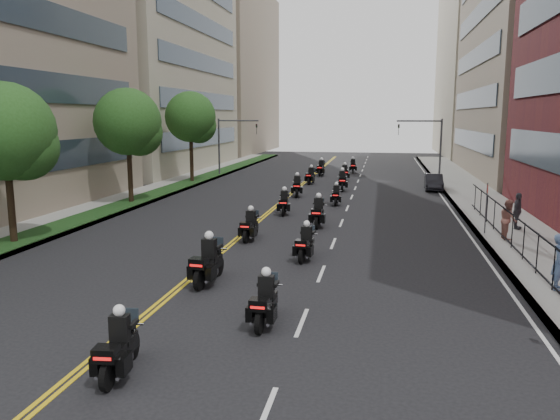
# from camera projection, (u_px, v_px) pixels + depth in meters

# --- Properties ---
(ground) EXTENTS (160.00, 160.00, 0.00)m
(ground) POSITION_uv_depth(u_px,v_px,m) (116.00, 399.00, 11.41)
(ground) COLOR black
(ground) RESTS_ON ground
(sidewalk_right) EXTENTS (4.00, 90.00, 0.15)m
(sidewalk_right) POSITION_uv_depth(u_px,v_px,m) (491.00, 211.00, 33.42)
(sidewalk_right) COLOR gray
(sidewalk_right) RESTS_ON ground
(sidewalk_left) EXTENTS (4.00, 90.00, 0.15)m
(sidewalk_left) POSITION_uv_depth(u_px,v_px,m) (127.00, 200.00, 37.79)
(sidewalk_left) COLOR gray
(sidewalk_left) RESTS_ON ground
(grass_strip) EXTENTS (2.00, 90.00, 0.04)m
(grass_strip) POSITION_uv_depth(u_px,v_px,m) (138.00, 199.00, 37.63)
(grass_strip) COLOR #143513
(grass_strip) RESTS_ON sidewalk_left
(building_right_far) EXTENTS (15.00, 28.00, 26.00)m
(building_right_far) POSITION_uv_depth(u_px,v_px,m) (496.00, 67.00, 80.81)
(building_right_far) COLOR #A49F84
(building_right_far) RESTS_ON ground
(building_left_mid) EXTENTS (16.11, 28.00, 34.00)m
(building_left_mid) POSITION_uv_depth(u_px,v_px,m) (131.00, 11.00, 59.00)
(building_left_mid) COLOR #A49F84
(building_left_mid) RESTS_ON ground
(building_left_far) EXTENTS (16.00, 28.00, 26.00)m
(building_left_far) POSITION_uv_depth(u_px,v_px,m) (215.00, 71.00, 88.74)
(building_left_far) COLOR gray
(building_left_far) RESTS_ON ground
(iron_fence) EXTENTS (0.05, 28.00, 1.50)m
(iron_fence) POSITION_uv_depth(u_px,v_px,m) (530.00, 247.00, 20.87)
(iron_fence) COLOR black
(iron_fence) RESTS_ON sidewalk_right
(street_trees) EXTENTS (4.40, 38.40, 7.98)m
(street_trees) POSITION_uv_depth(u_px,v_px,m) (87.00, 129.00, 30.57)
(street_trees) COLOR #2E2214
(street_trees) RESTS_ON ground
(traffic_signal_right) EXTENTS (4.09, 0.20, 5.60)m
(traffic_signal_right) POSITION_uv_depth(u_px,v_px,m) (430.00, 140.00, 49.71)
(traffic_signal_right) COLOR #3F3F44
(traffic_signal_right) RESTS_ON ground
(traffic_signal_left) EXTENTS (4.09, 0.20, 5.60)m
(traffic_signal_left) POSITION_uv_depth(u_px,v_px,m) (228.00, 138.00, 53.19)
(traffic_signal_left) COLOR #3F3F44
(traffic_signal_left) RESTS_ON ground
(motorcycle_0) EXTENTS (0.63, 2.23, 1.64)m
(motorcycle_0) POSITION_uv_depth(u_px,v_px,m) (119.00, 348.00, 12.37)
(motorcycle_0) COLOR black
(motorcycle_0) RESTS_ON ground
(motorcycle_1) EXTENTS (0.52, 2.24, 1.65)m
(motorcycle_1) POSITION_uv_depth(u_px,v_px,m) (265.00, 302.00, 15.41)
(motorcycle_1) COLOR black
(motorcycle_1) RESTS_ON ground
(motorcycle_2) EXTENTS (0.66, 2.54, 1.87)m
(motorcycle_2) POSITION_uv_depth(u_px,v_px,m) (208.00, 263.00, 19.18)
(motorcycle_2) COLOR black
(motorcycle_2) RESTS_ON ground
(motorcycle_3) EXTENTS (0.60, 2.20, 1.62)m
(motorcycle_3) POSITION_uv_depth(u_px,v_px,m) (306.00, 244.00, 22.42)
(motorcycle_3) COLOR black
(motorcycle_3) RESTS_ON ground
(motorcycle_4) EXTENTS (0.53, 2.24, 1.65)m
(motorcycle_4) POSITION_uv_depth(u_px,v_px,m) (250.00, 227.00, 25.97)
(motorcycle_4) COLOR black
(motorcycle_4) RESTS_ON ground
(motorcycle_5) EXTENTS (0.56, 2.45, 1.81)m
(motorcycle_5) POSITION_uv_depth(u_px,v_px,m) (318.00, 213.00, 29.11)
(motorcycle_5) COLOR black
(motorcycle_5) RESTS_ON ground
(motorcycle_6) EXTENTS (0.63, 2.26, 1.67)m
(motorcycle_6) POSITION_uv_depth(u_px,v_px,m) (284.00, 203.00, 32.80)
(motorcycle_6) COLOR black
(motorcycle_6) RESTS_ON ground
(motorcycle_7) EXTENTS (0.48, 2.06, 1.52)m
(motorcycle_7) POSITION_uv_depth(u_px,v_px,m) (336.00, 196.00, 36.26)
(motorcycle_7) COLOR black
(motorcycle_7) RESTS_ON ground
(motorcycle_8) EXTENTS (0.69, 2.40, 1.77)m
(motorcycle_8) POSITION_uv_depth(u_px,v_px,m) (297.00, 187.00, 40.08)
(motorcycle_8) COLOR black
(motorcycle_8) RESTS_ON ground
(motorcycle_9) EXTENTS (0.66, 2.49, 1.84)m
(motorcycle_9) POSITION_uv_depth(u_px,v_px,m) (342.00, 182.00, 43.15)
(motorcycle_9) COLOR black
(motorcycle_9) RESTS_ON ground
(motorcycle_10) EXTENTS (0.64, 2.27, 1.68)m
(motorcycle_10) POSITION_uv_depth(u_px,v_px,m) (311.00, 176.00, 47.43)
(motorcycle_10) COLOR black
(motorcycle_10) RESTS_ON ground
(motorcycle_11) EXTENTS (0.67, 2.24, 1.66)m
(motorcycle_11) POSITION_uv_depth(u_px,v_px,m) (345.00, 173.00, 50.03)
(motorcycle_11) COLOR black
(motorcycle_11) RESTS_ON ground
(motorcycle_12) EXTENTS (0.62, 2.45, 1.81)m
(motorcycle_12) POSITION_uv_depth(u_px,v_px,m) (321.00, 169.00, 53.85)
(motorcycle_12) COLOR black
(motorcycle_12) RESTS_ON ground
(motorcycle_13) EXTENTS (0.59, 2.26, 1.66)m
(motorcycle_13) POSITION_uv_depth(u_px,v_px,m) (353.00, 166.00, 56.81)
(motorcycle_13) COLOR black
(motorcycle_13) RESTS_ON ground
(parked_sedan) EXTENTS (1.47, 3.91, 1.28)m
(parked_sedan) POSITION_uv_depth(u_px,v_px,m) (434.00, 182.00, 43.53)
(parked_sedan) COLOR black
(parked_sedan) RESTS_ON ground
(pedestrian_a) EXTENTS (0.69, 0.81, 1.88)m
(pedestrian_a) POSITION_uv_depth(u_px,v_px,m) (560.00, 262.00, 18.03)
(pedestrian_a) COLOR #4B618A
(pedestrian_a) RESTS_ON sidewalk_right
(pedestrian_b) EXTENTS (0.80, 0.98, 1.88)m
(pedestrian_b) POSITION_uv_depth(u_px,v_px,m) (508.00, 219.00, 25.47)
(pedestrian_b) COLOR #9A6054
(pedestrian_b) RESTS_ON sidewalk_right
(pedestrian_c) EXTENTS (0.87, 1.18, 1.86)m
(pedestrian_c) POSITION_uv_depth(u_px,v_px,m) (517.00, 211.00, 27.74)
(pedestrian_c) COLOR #414048
(pedestrian_c) RESTS_ON sidewalk_right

